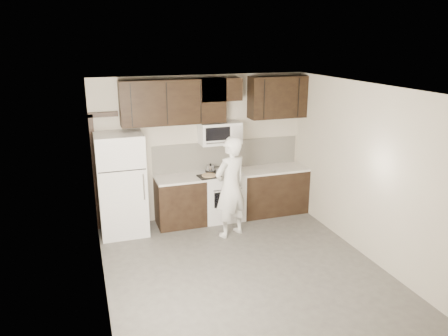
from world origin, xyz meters
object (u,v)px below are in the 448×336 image
refrigerator (122,184)px  person (231,187)px  microwave (220,133)px  stove (222,196)px

refrigerator → person: refrigerator is taller
person → microwave: bearing=-118.3°
microwave → stove: bearing=-89.9°
microwave → refrigerator: bearing=-174.9°
microwave → person: (-0.09, -0.86, -0.76)m
microwave → refrigerator: microwave is taller
stove → refrigerator: bearing=-178.5°
stove → person: person is taller
person → refrigerator: bearing=-43.8°
refrigerator → stove: bearing=1.5°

